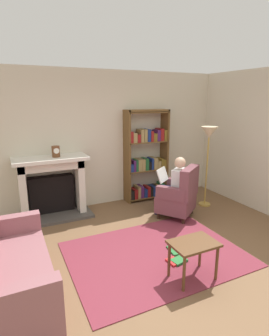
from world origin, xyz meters
name	(u,v)px	position (x,y,z in m)	size (l,w,h in m)	color
ground	(167,266)	(0.00, 0.00, 0.00)	(14.00, 14.00, 0.00)	brown
back_wall	(101,139)	(0.00, 2.55, 1.35)	(5.60, 0.10, 2.70)	beige
side_wall_right	(248,140)	(2.65, 1.25, 1.35)	(0.10, 5.20, 2.70)	beige
area_rug	(155,254)	(0.00, 0.30, 0.01)	(2.40, 1.80, 0.01)	maroon
fireplace	(52,185)	(-1.07, 2.30, 0.60)	(1.33, 0.64, 1.14)	#4C4742
mantel_clock	(56,152)	(-0.97, 2.20, 1.24)	(0.14, 0.14, 0.20)	brown
bookshelf	(146,158)	(0.93, 2.33, 0.93)	(0.94, 0.32, 1.93)	brown
armchair_reading	(180,195)	(1.03, 1.22, 0.42)	(0.88, 0.88, 0.97)	#331E14
seated_reader	(174,184)	(0.96, 1.32, 0.62)	(0.56, 0.59, 1.14)	silver
sofa_floral	(11,271)	(-1.85, 0.26, 0.32)	(0.72, 1.70, 0.85)	#915B62
side_table	(193,248)	(0.14, -0.36, 0.41)	(0.56, 0.39, 0.49)	brown
scattered_books	(176,253)	(0.26, 0.16, 0.03)	(0.44, 0.56, 0.03)	red
floor_lamp	(209,139)	(1.85, 1.48, 1.37)	(0.32, 0.32, 1.62)	#B7933F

